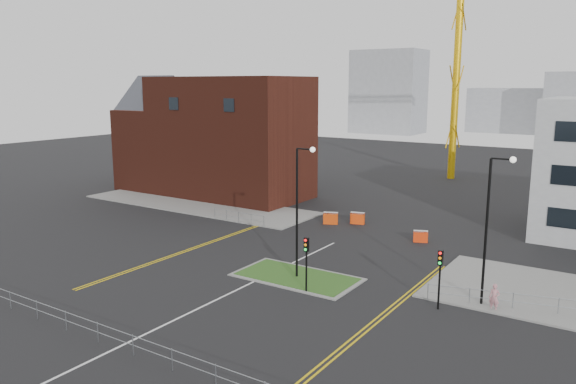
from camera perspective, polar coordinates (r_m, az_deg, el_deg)
name	(u,v)px	position (r m, az deg, el deg)	size (l,w,h in m)	color
ground	(196,310)	(34.55, -9.30, -11.70)	(200.00, 200.00, 0.00)	black
pavement_left	(197,204)	(63.04, -9.20, -1.24)	(28.00, 8.00, 0.12)	slate
island_kerb	(297,277)	(39.31, 0.89, -8.64)	(8.60, 4.60, 0.08)	slate
grass_island	(297,277)	(39.30, 0.89, -8.61)	(8.00, 4.00, 0.12)	#24521B
brick_building	(211,137)	(68.39, -7.82, 5.51)	(24.20, 10.07, 14.24)	#4A1C12
streetlamp_island	(300,202)	(37.73, 1.20, -0.99)	(1.46, 0.36, 9.18)	black
streetlamp_right_near	(491,219)	(35.01, 19.91, -2.61)	(1.46, 0.36, 9.18)	black
traffic_light_island	(306,254)	(35.88, 1.87, -6.33)	(0.28, 0.33, 3.65)	black
traffic_light_right	(440,268)	(34.45, 15.18, -7.46)	(0.28, 0.33, 3.65)	black
railing_front	(115,334)	(30.50, -17.20, -13.64)	(24.05, 0.05, 1.10)	gray
railing_left	(239,216)	(54.20, -5.04, -2.40)	(6.05, 0.05, 1.10)	gray
centre_line	(218,299)	(35.92, -7.10, -10.72)	(0.15, 30.00, 0.01)	silver
yellow_left_a	(198,246)	(47.26, -9.15, -5.43)	(0.12, 24.00, 0.01)	gold
yellow_left_b	(200,246)	(47.06, -8.88, -5.49)	(0.12, 24.00, 0.01)	gold
yellow_right_a	(385,311)	(34.40, 9.86, -11.81)	(0.12, 20.00, 0.01)	gold
yellow_right_b	(390,312)	(34.30, 10.33, -11.90)	(0.12, 20.00, 0.01)	gold
skyline_a	(388,92)	(156.06, 10.16, 9.98)	(18.00, 12.00, 22.00)	gray
skyline_d	(528,111)	(166.12, 23.19, 7.60)	(30.00, 12.00, 12.00)	gray
pedestrian	(494,298)	(35.71, 20.23, -10.04)	(0.61, 0.40, 1.68)	#CD848C
barrier_left	(357,218)	(54.11, 7.07, -2.60)	(1.41, 0.76, 1.13)	#FF460E
barrier_mid	(331,218)	(53.81, 4.35, -2.61)	(1.44, 0.94, 1.15)	#E7440C
barrier_right	(421,236)	(48.94, 13.32, -4.36)	(1.25, 0.82, 1.00)	#F7390D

